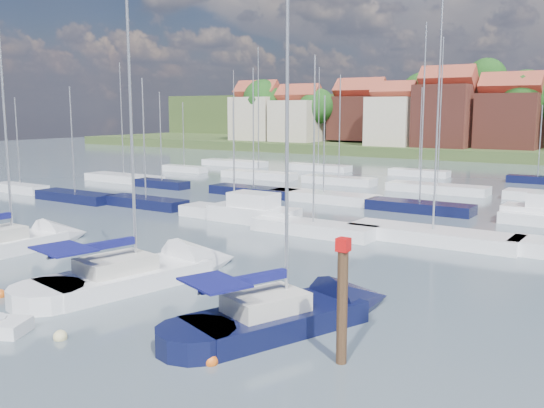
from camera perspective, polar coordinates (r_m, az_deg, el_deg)
The scene contains 10 objects.
ground at distance 60.75m, azimuth 13.43°, elevation 0.72°, with size 260.00×260.00×0.00m, color #4F616C.
sailboat_left at distance 39.88m, azimuth -22.30°, elevation -3.41°, with size 2.95×10.76×14.62m.
sailboat_centre at distance 30.89m, azimuth -10.93°, elevation -6.37°, with size 5.70×12.93×16.96m.
sailboat_navy at distance 24.42m, azimuth 2.85°, elevation -10.34°, with size 6.64×11.35×15.31m.
timber_piling at distance 20.63m, azimuth 6.58°, elevation -11.57°, with size 0.40×0.40×6.53m.
buoy_c at distance 30.34m, azimuth -24.21°, elevation -7.98°, with size 0.51×0.51×0.51m, color #D85914.
buoy_d at distance 24.21m, azimuth -19.29°, elevation -11.93°, with size 0.51×0.51×0.51m, color beige.
buoy_e at distance 29.78m, azimuth -2.94°, elevation -7.50°, with size 0.45×0.45×0.45m, color #D85914.
buoy_f at distance 20.97m, azimuth -5.76°, elevation -14.77°, with size 0.49×0.49×0.49m, color #D85914.
marina_field at distance 55.53m, azimuth 13.55°, elevation 0.41°, with size 79.62×41.41×15.93m.
Camera 1 is at (20.62, -16.52, 8.41)m, focal length 40.00 mm.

